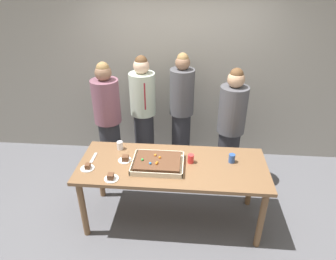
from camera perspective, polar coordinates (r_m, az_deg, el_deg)
ground_plane at (r=3.81m, az=0.80°, el=-16.45°), size 12.00×12.00×0.00m
interior_back_panel at (r=4.45m, az=2.44°, el=13.01°), size 8.00×0.12×3.00m
party_table at (r=3.35m, az=0.88°, el=-7.91°), size 2.09×0.82×0.80m
sheet_cake at (r=3.26m, az=-1.96°, el=-6.33°), size 0.56×0.44×0.10m
plated_slice_near_left at (r=3.37m, az=-8.25°, el=-5.56°), size 0.15×0.15×0.07m
plated_slice_near_right at (r=3.33m, az=-15.22°, el=-6.96°), size 0.15×0.15×0.06m
plated_slice_far_left at (r=3.13m, az=-10.90°, el=-8.98°), size 0.15×0.15×0.07m
drink_cup_nearest at (r=3.31m, az=4.40°, el=-5.52°), size 0.07×0.07×0.10m
drink_cup_middle at (r=3.58m, az=-9.25°, el=-2.95°), size 0.07×0.07×0.10m
drink_cup_far_end at (r=3.38m, az=12.19°, el=-5.34°), size 0.07×0.07×0.10m
cake_server_utensil at (r=3.50m, az=-14.14°, el=-5.20°), size 0.03×0.20×0.01m
person_serving_front at (r=4.05m, az=-11.38°, el=1.42°), size 0.35×0.35×1.71m
person_green_shirt_behind at (r=3.99m, az=11.95°, el=0.50°), size 0.36×0.36×1.66m
person_striped_tie_right at (r=4.19m, az=2.60°, el=3.42°), size 0.34×0.34×1.76m
person_far_right_suit at (r=4.22m, az=-4.76°, el=3.21°), size 0.35×0.35×1.72m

